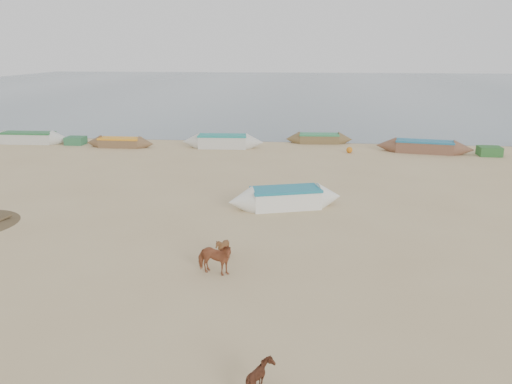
% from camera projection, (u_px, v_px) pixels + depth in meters
% --- Properties ---
extents(ground, '(140.00, 140.00, 0.00)m').
position_uv_depth(ground, '(245.00, 247.00, 18.84)').
color(ground, tan).
rests_on(ground, ground).
extents(sea, '(160.00, 160.00, 0.00)m').
position_uv_depth(sea, '(298.00, 87.00, 97.19)').
color(sea, slate).
rests_on(sea, ground).
extents(cow_adult, '(1.44, 0.92, 1.12)m').
position_uv_depth(cow_adult, '(214.00, 259.00, 16.37)').
color(cow_adult, '#9B5332').
rests_on(cow_adult, ground).
extents(calf_front, '(0.94, 0.91, 0.79)m').
position_uv_depth(calf_front, '(222.00, 248.00, 17.68)').
color(calf_front, brown).
rests_on(calf_front, ground).
extents(calf_right, '(0.66, 0.76, 0.75)m').
position_uv_depth(calf_right, '(260.00, 379.00, 10.70)').
color(calf_right, brown).
rests_on(calf_right, ground).
extents(near_canoe, '(5.58, 2.92, 0.94)m').
position_uv_depth(near_canoe, '(286.00, 198.00, 23.32)').
color(near_canoe, white).
rests_on(near_canoe, ground).
extents(waterline_canoes, '(60.36, 4.99, 1.00)m').
position_uv_depth(waterline_canoes, '(272.00, 142.00, 37.70)').
color(waterline_canoes, brown).
rests_on(waterline_canoes, ground).
extents(beach_clutter, '(46.19, 3.96, 0.64)m').
position_uv_depth(beach_clutter, '(328.00, 145.00, 37.24)').
color(beach_clutter, '#2F6942').
rests_on(beach_clutter, ground).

